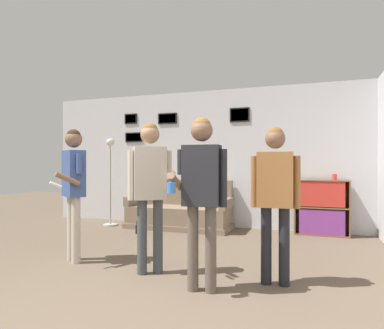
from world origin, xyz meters
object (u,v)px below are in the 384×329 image
Objects in this scene: bookshelf at (321,207)px; person_player_foreground_center at (150,180)px; couch at (180,212)px; person_player_foreground_left at (73,180)px; person_watcher_holding_cup at (202,184)px; bottle_on_floor at (137,229)px; drinking_cup at (335,177)px; floor_lamp at (110,175)px; person_spectator_near_bookshelf at (275,188)px.

person_player_foreground_center is at bearing -123.44° from bookshelf.
couch is 2.86m from person_player_foreground_center.
person_player_foreground_left is at bearing -137.69° from bookshelf.
person_player_foreground_left is 0.99× the size of person_watcher_holding_cup.
bottle_on_floor is 3.55m from drinking_cup.
floor_lamp is (-3.98, -0.43, 0.54)m from bookshelf.
floor_lamp is 17.21× the size of drinking_cup.
person_player_foreground_left reaches higher than couch.
bookshelf is 4.04m from floor_lamp.
floor_lamp is 3.20m from person_player_foreground_center.
person_spectator_near_bookshelf is at bearing -34.97° from bottle_on_floor.
floor_lamp is 1.39m from bottle_on_floor.
floor_lamp is 3.93m from person_watcher_holding_cup.
person_player_foreground_left reaches higher than person_spectator_near_bookshelf.
person_player_foreground_left is at bearing -88.14° from bottle_on_floor.
floor_lamp is 4.21m from drinking_cup.
person_player_foreground_center is 7.59× the size of bottle_on_floor.
person_watcher_holding_cup reaches higher than drinking_cup.
bottle_on_floor is at bearing 145.03° from person_spectator_near_bookshelf.
person_watcher_holding_cup reaches higher than person_spectator_near_bookshelf.
person_watcher_holding_cup is at bearing -49.34° from bottle_on_floor.
floor_lamp is 4.17m from person_spectator_near_bookshelf.
bottle_on_floor is at bearing -30.86° from floor_lamp.
bookshelf is at bearing 79.41° from person_spectator_near_bookshelf.
person_spectator_near_bookshelf is at bearing 33.08° from person_watcher_holding_cup.
floor_lamp reaches higher than person_player_foreground_center.
person_watcher_holding_cup is at bearing -113.43° from drinking_cup.
floor_lamp is (-1.40, -0.24, 0.72)m from couch.
couch is at bearing -176.03° from drinking_cup.
person_spectator_near_bookshelf is 2.86m from drinking_cup.
couch is at bearing 80.03° from person_player_foreground_left.
person_player_foreground_left reaches higher than drinking_cup.
drinking_cup is at bearing 66.57° from person_watcher_holding_cup.
floor_lamp is 1.04× the size of person_player_foreground_left.
couch is 1.15× the size of floor_lamp.
person_player_foreground_left is at bearing -139.58° from drinking_cup.
person_spectator_near_bookshelf is at bearing -33.94° from floor_lamp.
couch is at bearing 128.71° from person_spectator_near_bookshelf.
floor_lamp is at bearing -173.79° from bookshelf.
person_spectator_near_bookshelf is at bearing 4.24° from person_player_foreground_center.
person_player_foreground_left is 1.04× the size of person_spectator_near_bookshelf.
person_spectator_near_bookshelf is 3.26m from bottle_on_floor.
person_spectator_near_bookshelf is at bearing -51.29° from couch.
person_watcher_holding_cup is at bearing -24.44° from person_player_foreground_center.
bookshelf is at bearing 42.31° from person_player_foreground_left.
person_watcher_holding_cup reaches higher than couch.
person_spectator_near_bookshelf is at bearing -104.72° from drinking_cup.
person_player_foreground_left is 1.90m from person_watcher_holding_cup.
bottle_on_floor is (-1.19, 1.90, -0.97)m from person_player_foreground_center.
person_player_foreground_left is 7.47× the size of bottle_on_floor.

